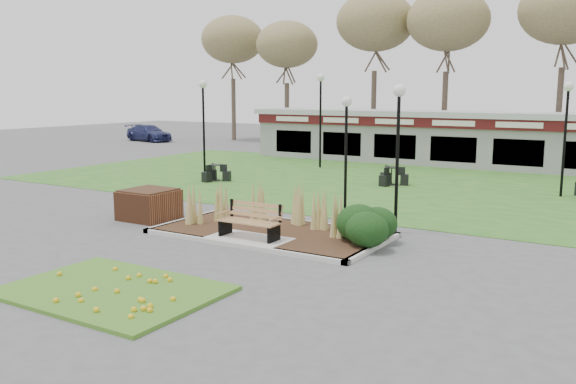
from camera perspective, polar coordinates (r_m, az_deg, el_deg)
The scene contains 18 objects.
ground at distance 16.08m, azimuth -3.96°, elevation -4.86°, with size 100.00×100.00×0.00m, color #515154.
lawn at distance 26.59m, azimuth 11.14°, elevation 0.69°, with size 34.00×16.00×0.02m, color #266620.
flower_bed at distance 12.74m, azimuth -16.14°, elevation -8.73°, with size 4.20×3.00×0.16m.
planting_bed at distance 16.44m, azimuth 2.39°, elevation -3.21°, with size 6.75×3.40×1.27m.
park_bench at distance 16.14m, azimuth -3.48°, elevation -2.65°, with size 1.70×0.66×0.93m.
brick_planter at distance 19.50m, azimuth -12.88°, elevation -1.12°, with size 1.50×1.50×0.95m.
food_pavilion at distance 33.98m, azimuth 15.91°, elevation 4.85°, with size 24.60×3.40×2.90m.
tree_backdrop at distance 41.92m, azimuth 19.41°, elevation 14.91°, with size 47.24×5.24×10.36m.
lamp_post_near_right at distance 17.07m, azimuth 10.28°, elevation 6.13°, with size 0.34×0.34×4.15m.
lamp_post_mid_left at distance 28.51m, azimuth -7.93°, elevation 7.91°, with size 0.37×0.37×4.47m.
lamp_post_mid_right at distance 18.41m, azimuth 5.47°, elevation 5.71°, with size 0.32×0.32×3.82m.
lamp_post_far_right at distance 25.02m, azimuth 24.63°, elevation 6.70°, with size 0.36×0.36×4.32m.
lamp_post_far_left at distance 31.75m, azimuth 3.07°, elevation 8.64°, with size 0.40×0.40×4.86m.
bistro_set_a at distance 26.31m, azimuth 9.65°, elevation 1.21°, with size 1.39×1.34×0.75m.
bistro_set_b at distance 27.32m, azimuth -6.82°, elevation 1.56°, with size 1.35×1.26×0.72m.
car_silver at distance 46.52m, azimuth 0.16°, elevation 5.40°, with size 1.68×4.17×1.42m, color #A8A8AC.
car_black at distance 38.66m, azimuth 2.37°, elevation 4.50°, with size 1.40×4.03×1.33m, color black.
car_blue at distance 50.35m, azimuth -12.88°, elevation 5.40°, with size 1.82×4.48×1.30m, color navy.
Camera 1 is at (9.03, -12.70, 3.95)m, focal length 38.00 mm.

